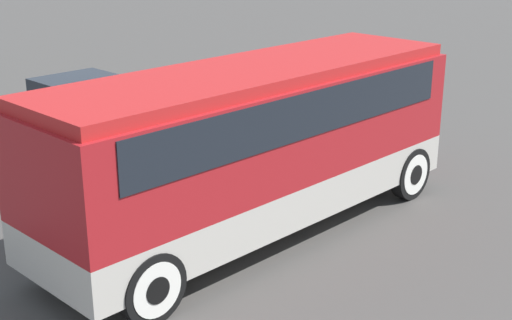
# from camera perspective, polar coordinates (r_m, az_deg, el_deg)

# --- Properties ---
(ground_plane) EXTENTS (120.00, 120.00, 0.00)m
(ground_plane) POSITION_cam_1_polar(r_m,az_deg,el_deg) (14.00, -0.00, -5.71)
(ground_plane) COLOR #423F3D
(tour_bus) EXTENTS (9.03, 2.64, 3.27)m
(tour_bus) POSITION_cam_1_polar(r_m,az_deg,el_deg) (13.36, 0.29, 2.12)
(tour_bus) COLOR #B7B2A8
(tour_bus) RESTS_ON ground_plane
(parked_car_mid) EXTENTS (4.29, 1.88, 1.45)m
(parked_car_mid) POSITION_cam_1_polar(r_m,az_deg,el_deg) (21.57, -13.86, 4.65)
(parked_car_mid) COLOR #BCBCC1
(parked_car_mid) RESTS_ON ground_plane
(parked_car_far) EXTENTS (4.58, 1.80, 1.42)m
(parked_car_far) POSITION_cam_1_polar(r_m,az_deg,el_deg) (20.42, -0.81, 4.34)
(parked_car_far) COLOR #2D5638
(parked_car_far) RESTS_ON ground_plane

